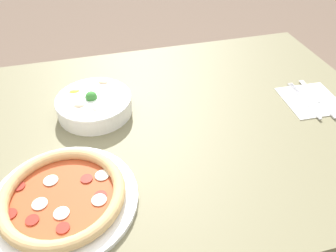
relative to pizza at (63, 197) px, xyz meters
name	(u,v)px	position (x,y,z in m)	size (l,w,h in m)	color
dining_table	(149,154)	(0.22, 0.19, -0.12)	(1.33, 0.86, 0.76)	#706B4C
pizza	(63,197)	(0.00, 0.00, 0.00)	(0.31, 0.31, 0.04)	white
bowl	(94,104)	(0.09, 0.29, 0.01)	(0.21, 0.21, 0.07)	white
napkin	(311,100)	(0.71, 0.19, -0.02)	(0.16, 0.16, 0.00)	white
fork	(304,101)	(0.68, 0.19, -0.01)	(0.02, 0.18, 0.00)	silver
knife	(318,100)	(0.73, 0.18, -0.01)	(0.02, 0.19, 0.01)	silver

